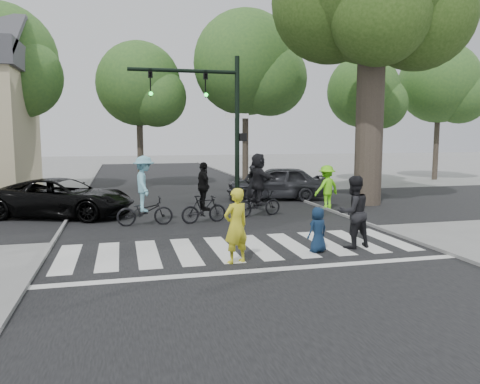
% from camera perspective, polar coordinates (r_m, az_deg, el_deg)
% --- Properties ---
extents(ground, '(120.00, 120.00, 0.00)m').
position_cam_1_polar(ground, '(11.97, 1.23, -7.97)').
color(ground, gray).
rests_on(ground, ground).
extents(road_stem, '(10.00, 70.00, 0.01)m').
position_cam_1_polar(road_stem, '(16.73, -3.36, -3.65)').
color(road_stem, black).
rests_on(road_stem, ground).
extents(road_cross, '(70.00, 10.00, 0.01)m').
position_cam_1_polar(road_cross, '(19.64, -5.01, -2.07)').
color(road_cross, black).
rests_on(road_cross, ground).
extents(curb_left, '(0.10, 70.00, 0.10)m').
position_cam_1_polar(curb_left, '(16.55, -20.84, -4.06)').
color(curb_left, gray).
rests_on(curb_left, ground).
extents(curb_right, '(0.10, 70.00, 0.10)m').
position_cam_1_polar(curb_right, '(18.34, 12.35, -2.71)').
color(curb_right, gray).
rests_on(curb_right, ground).
extents(crosswalk, '(10.00, 3.85, 0.01)m').
position_cam_1_polar(crosswalk, '(12.59, 0.42, -7.18)').
color(crosswalk, silver).
rests_on(crosswalk, ground).
extents(traffic_signal, '(4.45, 0.29, 6.00)m').
position_cam_1_polar(traffic_signal, '(17.70, -3.05, 9.61)').
color(traffic_signal, black).
rests_on(traffic_signal, ground).
extents(bg_tree_1, '(6.09, 5.80, 9.80)m').
position_cam_1_polar(bg_tree_1, '(27.44, -26.74, 13.72)').
color(bg_tree_1, brown).
rests_on(bg_tree_1, ground).
extents(bg_tree_2, '(5.04, 4.80, 8.40)m').
position_cam_1_polar(bg_tree_2, '(27.92, -11.72, 12.38)').
color(bg_tree_2, brown).
rests_on(bg_tree_2, ground).
extents(bg_tree_3, '(6.30, 6.00, 10.20)m').
position_cam_1_polar(bg_tree_3, '(27.70, 1.43, 14.99)').
color(bg_tree_3, brown).
rests_on(bg_tree_3, ground).
extents(bg_tree_4, '(4.83, 4.60, 8.15)m').
position_cam_1_polar(bg_tree_4, '(31.39, 15.35, 11.40)').
color(bg_tree_4, brown).
rests_on(bg_tree_4, ground).
extents(bg_tree_5, '(5.67, 5.40, 9.30)m').
position_cam_1_polar(bg_tree_5, '(35.25, 23.67, 11.74)').
color(bg_tree_5, brown).
rests_on(bg_tree_5, ground).
extents(pedestrian_woman, '(0.78, 0.66, 1.83)m').
position_cam_1_polar(pedestrian_woman, '(11.26, -0.50, -4.15)').
color(pedestrian_woman, yellow).
rests_on(pedestrian_woman, ground).
extents(pedestrian_child, '(0.69, 0.56, 1.21)m').
position_cam_1_polar(pedestrian_child, '(12.51, 9.47, -4.56)').
color(pedestrian_child, '#112540').
rests_on(pedestrian_child, ground).
extents(pedestrian_adult, '(1.08, 0.91, 1.99)m').
position_cam_1_polar(pedestrian_adult, '(13.14, 13.64, -2.38)').
color(pedestrian_adult, black).
rests_on(pedestrian_adult, ground).
extents(cyclist_left, '(1.90, 1.24, 2.39)m').
position_cam_1_polar(cyclist_left, '(16.21, -11.57, -0.43)').
color(cyclist_left, black).
rests_on(cyclist_left, ground).
extents(cyclist_mid, '(1.70, 1.05, 2.15)m').
position_cam_1_polar(cyclist_mid, '(16.44, -4.44, -0.75)').
color(cyclist_mid, black).
rests_on(cyclist_mid, ground).
extents(cyclist_right, '(2.00, 1.86, 2.41)m').
position_cam_1_polar(cyclist_right, '(17.68, 2.25, 0.44)').
color(cyclist_right, black).
rests_on(cyclist_right, ground).
extents(car_suv, '(5.82, 4.21, 1.47)m').
position_cam_1_polar(car_suv, '(18.82, -20.81, -0.65)').
color(car_suv, black).
rests_on(car_suv, ground).
extents(car_grey, '(5.02, 2.87, 1.61)m').
position_cam_1_polar(car_grey, '(22.40, 4.42, 1.12)').
color(car_grey, '#2D2E32').
rests_on(car_grey, ground).
extents(bystander_hivis, '(1.34, 1.02, 1.84)m').
position_cam_1_polar(bystander_hivis, '(19.72, 10.51, 0.55)').
color(bystander_hivis, '#78F71B').
rests_on(bystander_hivis, ground).
extents(bystander_dark, '(0.68, 0.45, 1.87)m').
position_cam_1_polar(bystander_dark, '(19.47, 1.52, 0.63)').
color(bystander_dark, black).
rests_on(bystander_dark, ground).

